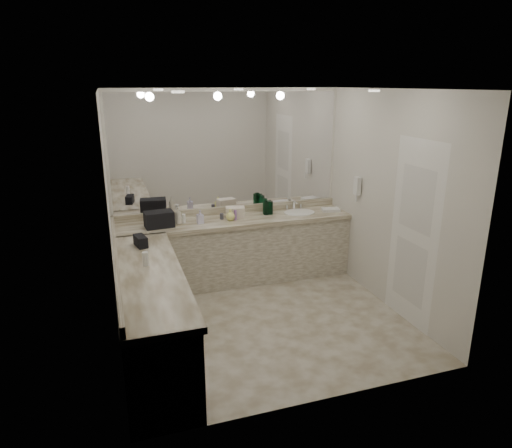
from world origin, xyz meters
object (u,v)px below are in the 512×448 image
object	(u,v)px
sink	(299,213)
hand_towel	(331,210)
soap_bottle_a	(178,216)
soap_bottle_b	(200,217)
black_toiletry_bag	(159,219)
wall_phone	(357,186)
cream_cosmetic_case	(235,212)
soap_bottle_c	(230,215)

from	to	relation	value
sink	hand_towel	world-z (taller)	hand_towel
soap_bottle_a	soap_bottle_b	distance (m)	0.28
sink	black_toiletry_bag	world-z (taller)	black_toiletry_bag
sink	wall_phone	world-z (taller)	wall_phone
cream_cosmetic_case	soap_bottle_a	size ratio (longest dim) A/B	1.13
sink	soap_bottle_a	size ratio (longest dim) A/B	1.96
sink	soap_bottle_a	world-z (taller)	soap_bottle_a
hand_towel	black_toiletry_bag	bearing A→B (deg)	179.81
soap_bottle_b	soap_bottle_c	size ratio (longest dim) A/B	1.14
sink	soap_bottle_c	world-z (taller)	soap_bottle_c
wall_phone	soap_bottle_c	distance (m)	1.73
sink	black_toiletry_bag	xyz separation A→B (m)	(-1.97, -0.06, 0.11)
wall_phone	cream_cosmetic_case	bearing A→B (deg)	160.44
soap_bottle_b	soap_bottle_a	bearing A→B (deg)	165.70
hand_towel	soap_bottle_b	xyz separation A→B (m)	(-1.90, -0.01, 0.07)
sink	soap_bottle_b	size ratio (longest dim) A/B	2.44
sink	soap_bottle_c	distance (m)	1.03
sink	hand_towel	bearing A→B (deg)	-8.07
soap_bottle_a	soap_bottle_c	size ratio (longest dim) A/B	1.42
soap_bottle_a	sink	bearing A→B (deg)	0.14
hand_towel	soap_bottle_a	xyz separation A→B (m)	(-2.17, 0.06, 0.09)
black_toiletry_bag	soap_bottle_b	size ratio (longest dim) A/B	1.98
hand_towel	sink	bearing A→B (deg)	171.93
hand_towel	soap_bottle_b	world-z (taller)	soap_bottle_b
cream_cosmetic_case	soap_bottle_c	distance (m)	0.14
sink	cream_cosmetic_case	size ratio (longest dim) A/B	1.73
sink	wall_phone	bearing A→B (deg)	-39.57
soap_bottle_a	soap_bottle_b	world-z (taller)	soap_bottle_a
hand_towel	wall_phone	bearing A→B (deg)	-71.38
sink	cream_cosmetic_case	xyz separation A→B (m)	(-0.93, 0.05, 0.08)
cream_cosmetic_case	soap_bottle_c	size ratio (longest dim) A/B	1.61
sink	black_toiletry_bag	bearing A→B (deg)	-178.34
hand_towel	soap_bottle_a	bearing A→B (deg)	178.39
hand_towel	soap_bottle_a	world-z (taller)	soap_bottle_a
black_toiletry_bag	soap_bottle_c	size ratio (longest dim) A/B	2.26
soap_bottle_b	black_toiletry_bag	bearing A→B (deg)	178.18
hand_towel	soap_bottle_c	distance (m)	1.49
soap_bottle_a	soap_bottle_b	size ratio (longest dim) A/B	1.24
soap_bottle_a	wall_phone	bearing A→B (deg)	-12.07
black_toiletry_bag	soap_bottle_b	xyz separation A→B (m)	(0.53, -0.02, -0.01)
black_toiletry_bag	sink	bearing A→B (deg)	1.66
sink	cream_cosmetic_case	bearing A→B (deg)	177.18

